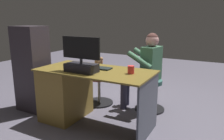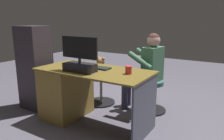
% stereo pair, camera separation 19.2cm
% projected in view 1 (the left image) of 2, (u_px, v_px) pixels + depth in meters
% --- Properties ---
extents(ground_plane, '(10.00, 10.00, 0.00)m').
position_uv_depth(ground_plane, '(108.00, 114.00, 3.29)').
color(ground_plane, '#565260').
extents(desk, '(1.49, 0.73, 0.74)m').
position_uv_depth(desk, '(71.00, 91.00, 3.09)').
color(desk, brown).
rests_on(desk, ground_plane).
extents(monitor, '(0.53, 0.20, 0.43)m').
position_uv_depth(monitor, '(81.00, 62.00, 2.70)').
color(monitor, black).
rests_on(monitor, desk).
extents(keyboard, '(0.42, 0.14, 0.02)m').
position_uv_depth(keyboard, '(96.00, 68.00, 2.92)').
color(keyboard, black).
rests_on(keyboard, desk).
extents(computer_mouse, '(0.06, 0.10, 0.04)m').
position_uv_depth(computer_mouse, '(76.00, 65.00, 3.04)').
color(computer_mouse, '#2C1F22').
rests_on(computer_mouse, desk).
extents(cup, '(0.08, 0.08, 0.10)m').
position_uv_depth(cup, '(131.00, 70.00, 2.63)').
color(cup, red).
rests_on(cup, desk).
extents(tv_remote, '(0.08, 0.16, 0.02)m').
position_uv_depth(tv_remote, '(79.00, 67.00, 2.98)').
color(tv_remote, black).
rests_on(tv_remote, desk).
extents(office_chair_teddy, '(0.46, 0.46, 0.48)m').
position_uv_depth(office_chair_teddy, '(99.00, 88.00, 3.65)').
color(office_chair_teddy, black).
rests_on(office_chair_teddy, ground_plane).
extents(teddy_bear, '(0.21, 0.21, 0.31)m').
position_uv_depth(teddy_bear, '(99.00, 67.00, 3.58)').
color(teddy_bear, '#A07044').
rests_on(teddy_bear, office_chair_teddy).
extents(visitor_chair, '(0.45, 0.45, 0.48)m').
position_uv_depth(visitor_chair, '(150.00, 93.00, 3.39)').
color(visitor_chair, black).
rests_on(visitor_chair, ground_plane).
extents(person, '(0.58, 0.53, 1.18)m').
position_uv_depth(person, '(145.00, 65.00, 3.32)').
color(person, '#416F51').
rests_on(person, ground_plane).
extents(equipment_rack, '(0.44, 0.36, 1.28)m').
position_uv_depth(equipment_rack, '(32.00, 69.00, 3.35)').
color(equipment_rack, '#30292F').
rests_on(equipment_rack, ground_plane).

